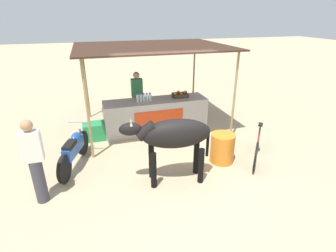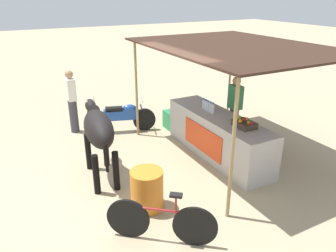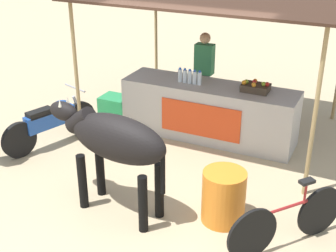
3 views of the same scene
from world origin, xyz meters
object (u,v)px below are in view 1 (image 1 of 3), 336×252
Objects in this scene: vendor_behind_counter at (137,97)px; bicycle_leaning at (257,146)px; water_barrel at (222,148)px; fruit_crate at (180,95)px; passerby_on_street at (35,162)px; cooler_box at (95,131)px; cow at (173,136)px; stall_counter at (156,115)px; motorcycle_parked at (74,149)px.

vendor_behind_counter reaches higher than bicycle_leaning.
vendor_behind_counter is 2.34× the size of water_barrel.
passerby_on_street is at bearing -144.56° from fruit_crate.
passerby_on_street reaches higher than cooler_box.
vendor_behind_counter is at bearing 91.63° from cow.
cooler_box is 0.45× the size of bicycle_leaning.
bicycle_leaning is 0.80× the size of passerby_on_street.
passerby_on_street is at bearing 178.61° from cow.
vendor_behind_counter is 1.00× the size of passerby_on_street.
fruit_crate is at bearing 96.97° from water_barrel.
stall_counter reaches higher than cooler_box.
cooler_box is 4.33m from bicycle_leaning.
stall_counter is at bearing 115.39° from water_barrel.
cow is 2.31m from bicycle_leaning.
passerby_on_street is (-0.58, -1.13, 0.42)m from motorcycle_parked.
water_barrel is at bearing 4.74° from passerby_on_street.
passerby_on_street is at bearing -175.26° from water_barrel.
water_barrel is (0.28, -2.26, -0.68)m from fruit_crate.
motorcycle_parked reaches higher than water_barrel.
vendor_behind_counter is (-1.17, 0.70, -0.18)m from fruit_crate.
bicycle_leaning reaches higher than cooler_box.
stall_counter reaches higher than water_barrel.
motorcycle_parked is at bearing -131.11° from vendor_behind_counter.
fruit_crate is 0.25× the size of motorcycle_parked.
fruit_crate is 1.38m from vendor_behind_counter.
vendor_behind_counter is 4.11m from passerby_on_street.
passerby_on_street is (-3.91, -0.32, 0.50)m from water_barrel.
vendor_behind_counter reaches higher than motorcycle_parked.
vendor_behind_counter is 0.89× the size of cow.
cow is 1.06× the size of motorcycle_parked.
fruit_crate is 0.27× the size of vendor_behind_counter.
cooler_box is 0.36× the size of passerby_on_street.
stall_counter is 3.84m from passerby_on_street.
stall_counter reaches higher than motorcycle_parked.
motorcycle_parked is at bearing 167.10° from bicycle_leaning.
motorcycle_parked is at bearing 149.04° from cow.
bicycle_leaning is at bearing -10.34° from water_barrel.
bicycle_leaning is (4.18, -0.96, -0.08)m from motorcycle_parked.
cow is at bearing -1.39° from passerby_on_street.
motorcycle_parked is at bearing -110.40° from cooler_box.
bicycle_leaning is (2.20, 0.23, -0.68)m from cow.
motorcycle_parked reaches higher than bicycle_leaning.
stall_counter is 0.95m from fruit_crate.
motorcycle_parked is (-1.98, 1.19, -0.60)m from cow.
cooler_box is 0.35× the size of motorcycle_parked.
fruit_crate is 0.24× the size of cow.
water_barrel is at bearing -36.61° from cooler_box.
cooler_box is 1.41m from motorcycle_parked.
cow reaches higher than fruit_crate.
cow reaches higher than cooler_box.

